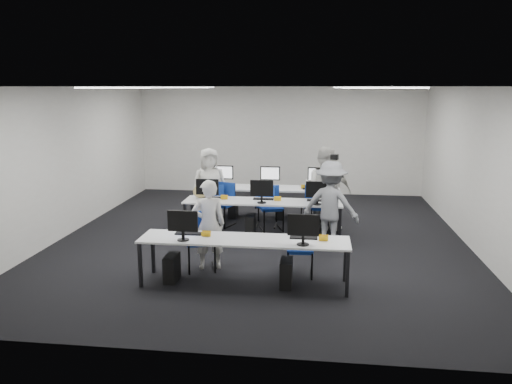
# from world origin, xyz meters

# --- Properties ---
(room) EXTENTS (9.00, 9.02, 3.00)m
(room) POSITION_xyz_m (0.00, 0.00, 1.50)
(room) COLOR black
(room) RESTS_ON ground
(ceiling_panels) EXTENTS (5.20, 4.60, 0.02)m
(ceiling_panels) POSITION_xyz_m (0.00, 0.00, 2.98)
(ceiling_panels) COLOR white
(ceiling_panels) RESTS_ON room
(desk_front) EXTENTS (3.20, 0.70, 0.73)m
(desk_front) POSITION_xyz_m (0.00, -2.40, 0.68)
(desk_front) COLOR white
(desk_front) RESTS_ON ground
(desk_mid) EXTENTS (3.20, 0.70, 0.73)m
(desk_mid) POSITION_xyz_m (0.00, 0.20, 0.68)
(desk_mid) COLOR white
(desk_mid) RESTS_ON ground
(desk_back) EXTENTS (3.20, 0.70, 0.73)m
(desk_back) POSITION_xyz_m (0.00, 1.60, 0.68)
(desk_back) COLOR white
(desk_back) RESTS_ON ground
(equipment_front) EXTENTS (2.51, 0.41, 1.19)m
(equipment_front) POSITION_xyz_m (-0.19, -2.42, 0.36)
(equipment_front) COLOR #0B2099
(equipment_front) RESTS_ON desk_front
(equipment_mid) EXTENTS (2.91, 0.41, 1.19)m
(equipment_mid) POSITION_xyz_m (-0.19, 0.18, 0.36)
(equipment_mid) COLOR white
(equipment_mid) RESTS_ON desk_mid
(equipment_back) EXTENTS (2.91, 0.41, 1.19)m
(equipment_back) POSITION_xyz_m (0.19, 1.62, 0.36)
(equipment_back) COLOR white
(equipment_back) RESTS_ON desk_back
(chair_0) EXTENTS (0.59, 0.62, 0.95)m
(chair_0) POSITION_xyz_m (-0.82, -1.82, 0.30)
(chair_0) COLOR navy
(chair_0) RESTS_ON ground
(chair_1) EXTENTS (0.44, 0.48, 0.85)m
(chair_1) POSITION_xyz_m (0.84, -1.90, 0.27)
(chair_1) COLOR navy
(chair_1) RESTS_ON ground
(chair_2) EXTENTS (0.60, 0.62, 0.93)m
(chair_2) POSITION_xyz_m (-0.97, 0.87, 0.29)
(chair_2) COLOR navy
(chair_2) RESTS_ON ground
(chair_3) EXTENTS (0.59, 0.61, 0.92)m
(chair_3) POSITION_xyz_m (0.13, 0.67, 0.29)
(chair_3) COLOR navy
(chair_3) RESTS_ON ground
(chair_4) EXTENTS (0.48, 0.53, 0.98)m
(chair_4) POSITION_xyz_m (1.21, 0.79, 0.31)
(chair_4) COLOR navy
(chair_4) RESTS_ON ground
(chair_5) EXTENTS (0.56, 0.59, 0.90)m
(chair_5) POSITION_xyz_m (-1.19, 1.03, 0.28)
(chair_5) COLOR navy
(chair_5) RESTS_ON ground
(chair_6) EXTENTS (0.46, 0.50, 0.92)m
(chair_6) POSITION_xyz_m (-0.00, 0.95, 0.29)
(chair_6) COLOR navy
(chair_6) RESTS_ON ground
(chair_7) EXTENTS (0.58, 0.61, 0.98)m
(chair_7) POSITION_xyz_m (1.02, 0.96, 0.31)
(chair_7) COLOR navy
(chair_7) RESTS_ON ground
(handbag) EXTENTS (0.34, 0.23, 0.27)m
(handbag) POSITION_xyz_m (-1.31, 0.31, 0.87)
(handbag) COLOR tan
(handbag) RESTS_ON desk_mid
(student_0) EXTENTS (0.64, 0.51, 1.52)m
(student_0) POSITION_xyz_m (-0.68, -1.77, 0.76)
(student_0) COLOR silver
(student_0) RESTS_ON ground
(student_1) EXTENTS (1.06, 0.96, 1.78)m
(student_1) POSITION_xyz_m (1.23, 0.88, 0.89)
(student_1) COLOR silver
(student_1) RESTS_ON ground
(student_2) EXTENTS (0.96, 0.81, 1.67)m
(student_2) POSITION_xyz_m (-1.30, 1.14, 0.84)
(student_2) COLOR silver
(student_2) RESTS_ON ground
(student_3) EXTENTS (1.01, 0.61, 1.62)m
(student_3) POSITION_xyz_m (1.35, 0.92, 0.81)
(student_3) COLOR silver
(student_3) RESTS_ON ground
(photographer) EXTENTS (1.20, 0.88, 1.66)m
(photographer) POSITION_xyz_m (1.35, -0.40, 0.83)
(photographer) COLOR gray
(photographer) RESTS_ON ground
(dslr_camera) EXTENTS (0.18, 0.21, 0.10)m
(dslr_camera) POSITION_xyz_m (1.40, -0.23, 1.71)
(dslr_camera) COLOR black
(dslr_camera) RESTS_ON photographer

